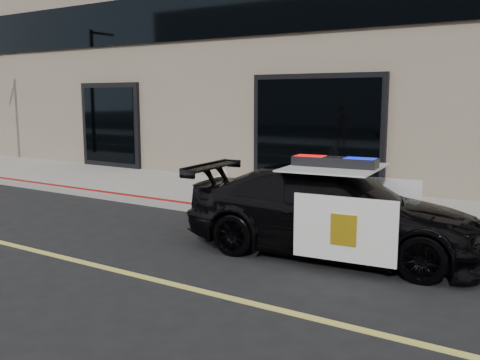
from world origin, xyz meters
The scene contains 4 objects.
ground centered at (0.00, 0.00, 0.00)m, with size 120.00×120.00×0.00m, color black.
sidewalk_n centered at (0.00, 5.25, 0.07)m, with size 60.00×3.50×0.15m, color gray.
police_car centered at (1.42, 2.34, 0.65)m, with size 2.71×4.81×1.46m.
fire_hydrant centered at (-1.69, 3.98, 0.49)m, with size 0.33×0.46×0.72m.
Camera 1 is at (4.45, -4.93, 2.32)m, focal length 40.00 mm.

